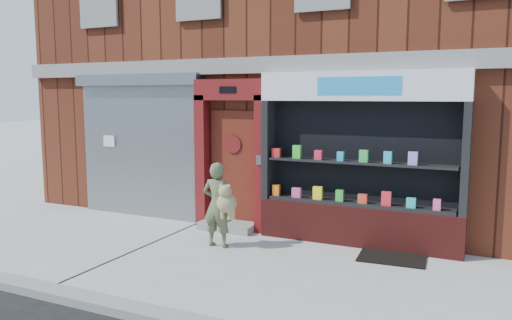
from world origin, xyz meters
The scene contains 8 objects.
ground centered at (0.00, 0.00, 0.00)m, with size 80.00×80.00×0.00m, color #9E9E99.
curb centered at (0.00, -2.15, 0.06)m, with size 60.00×0.30×0.12m, color gray.
building centered at (0.00, 5.99, 4.00)m, with size 12.00×8.16×8.00m.
shutter_bay centered at (-3.00, 1.93, 1.72)m, with size 3.10×0.30×3.04m.
red_door_bay centered at (-0.75, 1.86, 1.46)m, with size 1.52×0.58×2.90m.
pharmacy_bay centered at (1.75, 1.81, 1.37)m, with size 3.50×0.41×3.00m.
woman centered at (-0.37, 0.66, 0.75)m, with size 0.66×0.41×1.47m.
doormat centered at (2.45, 1.28, 0.01)m, with size 1.04×0.73×0.03m, color black.
Camera 1 is at (3.74, -6.62, 2.58)m, focal length 35.00 mm.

